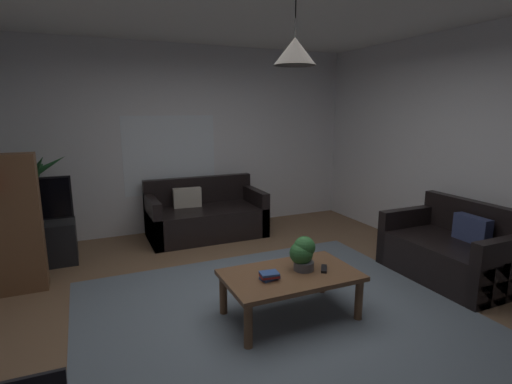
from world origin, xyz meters
name	(u,v)px	position (x,y,z in m)	size (l,w,h in m)	color
floor	(269,309)	(0.00, 0.00, -0.01)	(5.23, 5.61, 0.02)	brown
rug	(279,318)	(0.00, -0.20, 0.00)	(3.40, 3.08, 0.01)	slate
wall_back	(188,139)	(0.00, 2.83, 1.37)	(5.35, 0.06, 2.74)	silver
wall_right	(481,150)	(2.64, 0.00, 1.37)	(0.06, 5.61, 2.74)	silver
window_pane	(170,155)	(-0.28, 2.80, 1.15)	(1.35, 0.01, 1.15)	white
couch_under_window	(205,217)	(0.09, 2.32, 0.27)	(1.64, 0.84, 0.82)	black
couch_right_side	(452,253)	(2.13, -0.17, 0.28)	(0.84, 1.34, 0.82)	black
coffee_table	(290,279)	(0.11, -0.20, 0.35)	(1.17, 0.70, 0.41)	brown
book_on_table_0	(270,278)	(-0.11, -0.23, 0.42)	(0.16, 0.10, 0.02)	#2D4C8C
book_on_table_1	(269,276)	(-0.12, -0.24, 0.45)	(0.15, 0.11, 0.02)	#B22D2D
book_on_table_2	(269,273)	(-0.12, -0.25, 0.47)	(0.15, 0.12, 0.02)	#2D4C8C
remote_on_table_0	(324,269)	(0.42, -0.26, 0.42)	(0.05, 0.16, 0.02)	black
potted_plant_on_table	(303,252)	(0.25, -0.17, 0.57)	(0.23, 0.21, 0.30)	#4C4C51
tv_stand	(35,245)	(-2.06, 2.05, 0.25)	(0.90, 0.44, 0.50)	black
tv	(29,201)	(-2.06, 2.03, 0.78)	(0.89, 0.16, 0.55)	black
potted_palm_corner	(33,206)	(-2.09, 2.53, 0.61)	(0.96, 0.92, 1.32)	brown
bookshelf_corner	(1,224)	(-2.25, 1.35, 0.72)	(0.70, 0.31, 1.40)	brown
pendant_lamp	(295,51)	(0.11, -0.20, 2.26)	(0.33, 0.33, 0.58)	black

